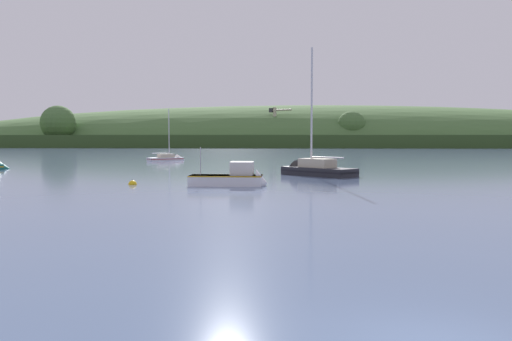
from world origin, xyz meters
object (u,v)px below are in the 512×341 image
sailboat_far_left (311,172)px  mooring_buoy_off_fishing_boat (133,185)px  sailboat_midwater_white (170,159)px  fishing_boat_moored (234,181)px  dockside_crane (275,129)px

sailboat_far_left → mooring_buoy_off_fishing_boat: bearing=83.0°
sailboat_midwater_white → sailboat_far_left: sailboat_far_left is taller
sailboat_midwater_white → sailboat_far_left: bearing=-95.2°
sailboat_midwater_white → fishing_boat_moored: sailboat_midwater_white is taller
sailboat_midwater_white → mooring_buoy_off_fishing_boat: size_ratio=12.38×
fishing_boat_moored → sailboat_far_left: bearing=61.8°
sailboat_far_left → dockside_crane: bearing=-42.6°
sailboat_far_left → fishing_boat_moored: size_ratio=2.23×
sailboat_midwater_white → sailboat_far_left: size_ratio=0.67×
fishing_boat_moored → mooring_buoy_off_fishing_boat: 8.48m
fishing_boat_moored → mooring_buoy_off_fishing_boat: (-8.43, 0.78, -0.41)m
sailboat_far_left → fishing_boat_moored: sailboat_far_left is taller
mooring_buoy_off_fishing_boat → sailboat_far_left: bearing=35.8°
dockside_crane → fishing_boat_moored: dockside_crane is taller
sailboat_far_left → mooring_buoy_off_fishing_boat: size_ratio=18.52×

